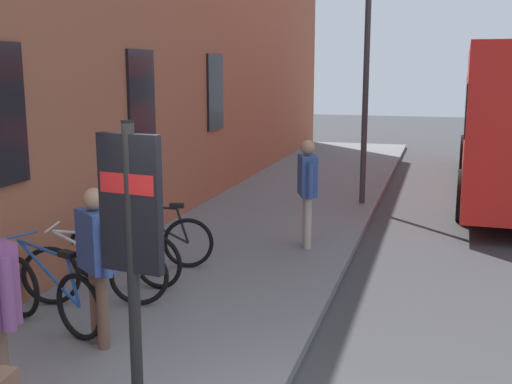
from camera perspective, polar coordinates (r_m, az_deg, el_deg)
name	(u,v)px	position (r m, az deg, el deg)	size (l,w,h in m)	color
ground	(419,256)	(10.37, 14.46, -5.58)	(60.00, 60.00, 0.00)	#38383A
sidewalk_pavement	(281,214)	(12.64, 2.27, -1.95)	(24.00, 3.50, 0.12)	slate
station_facade	(200,20)	(13.92, -5.07, 15.13)	(22.00, 0.65, 7.81)	#9E563D
bicycle_by_door	(48,294)	(7.31, -18.14, -8.69)	(0.72, 1.69, 0.97)	black
bicycle_far_end	(96,274)	(7.84, -14.19, -7.12)	(0.62, 1.73, 0.97)	black
bicycle_beside_lamp	(123,255)	(8.52, -11.81, -5.54)	(0.48, 1.76, 0.97)	black
bicycle_end_of_row	(152,241)	(9.10, -9.35, -4.36)	(0.66, 1.71, 0.97)	black
transit_info_sign	(131,223)	(5.08, -11.14, -2.72)	(0.16, 0.56, 2.40)	black
pedestrian_crossing_street	(307,182)	(9.91, 4.63, 0.86)	(0.61, 0.40, 1.70)	#B2A599
pedestrian_near_bus	(96,251)	(6.54, -14.14, -5.15)	(0.47, 0.52, 1.64)	brown
street_lamp	(367,60)	(13.24, 9.89, 11.56)	(0.28, 0.28, 4.93)	#333338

